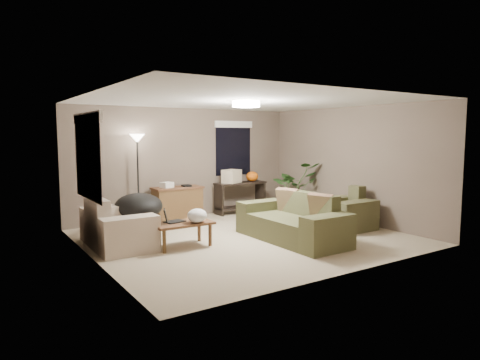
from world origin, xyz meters
TOP-DOWN VIEW (x-y plane):
  - room_shell at (0.00, 0.00)m, footprint 5.50×5.50m
  - main_sofa at (0.59, -0.64)m, footprint 0.95×2.20m
  - throw_pillows at (0.85, -0.64)m, footprint 0.36×1.40m
  - loveseat at (-2.21, 0.69)m, footprint 0.90×1.60m
  - armchair at (2.09, -0.48)m, footprint 0.95×1.00m
  - coffee_table at (-1.28, 0.02)m, footprint 1.00×0.55m
  - laptop at (-1.45, 0.12)m, footprint 0.42×0.29m
  - plastic_bag at (-1.08, -0.13)m, footprint 0.43×0.41m
  - desk at (-0.39, 2.12)m, footprint 1.10×0.50m
  - desk_papers at (-0.55, 2.11)m, footprint 0.70×0.31m
  - console_table at (1.29, 2.15)m, footprint 1.30×0.40m
  - pumpkin at (1.64, 2.15)m, footprint 0.38×0.38m
  - cardboard_box at (1.04, 2.15)m, footprint 0.51×0.46m
  - papasan_chair at (-1.59, 1.27)m, footprint 1.16×1.16m
  - floor_lamp at (-1.24, 2.24)m, footprint 0.32×0.32m
  - ceiling_fixture at (0.00, 0.00)m, footprint 0.50×0.50m
  - houseplant at (2.24, 1.27)m, footprint 1.13×1.25m
  - cat_scratching_post at (2.28, 1.11)m, footprint 0.32×0.32m
  - window_left at (-2.73, 0.30)m, footprint 0.05×1.56m
  - window_back at (1.30, 2.48)m, footprint 1.06×0.05m

SIDE VIEW (x-z plane):
  - cat_scratching_post at x=2.28m, z-range -0.04..0.46m
  - main_sofa at x=0.59m, z-range -0.13..0.72m
  - loveseat at x=-2.21m, z-range -0.13..0.72m
  - armchair at x=2.09m, z-range -0.13..0.72m
  - coffee_table at x=-1.28m, z-range 0.15..0.57m
  - desk at x=-0.39m, z-range 0.00..0.75m
  - console_table at x=1.29m, z-range 0.06..0.81m
  - papasan_chair at x=-1.59m, z-range 0.07..0.86m
  - laptop at x=-1.45m, z-range 0.36..0.60m
  - houseplant at x=2.24m, z-range 0.00..0.98m
  - plastic_bag at x=-1.08m, z-range 0.42..0.66m
  - throw_pillows at x=0.85m, z-range 0.42..0.88m
  - desk_papers at x=-0.55m, z-range 0.74..0.86m
  - pumpkin at x=1.64m, z-range 0.75..0.99m
  - cardboard_box at x=1.04m, z-range 0.75..1.07m
  - room_shell at x=0.00m, z-range -1.50..4.00m
  - floor_lamp at x=-1.24m, z-range 0.64..2.55m
  - window_left at x=-2.73m, z-range 1.12..2.45m
  - window_back at x=1.30m, z-range 1.12..2.45m
  - ceiling_fixture at x=0.00m, z-range 2.39..2.49m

